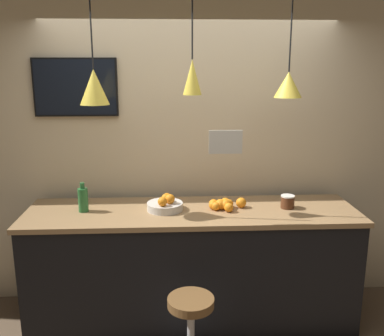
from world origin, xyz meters
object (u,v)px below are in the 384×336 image
bar_stool (191,332)px  juice_bottle (83,199)px  fruit_bowl (165,205)px  spread_jar (288,202)px  mounted_tv (76,87)px

bar_stool → juice_bottle: juice_bottle is taller
juice_bottle → bar_stool: bearing=-42.1°
fruit_bowl → spread_jar: fruit_bowl is taller
fruit_bowl → juice_bottle: size_ratio=1.22×
juice_bottle → mounted_tv: (-0.09, 0.41, 0.86)m
mounted_tv → spread_jar: bearing=-13.3°
fruit_bowl → juice_bottle: 0.66m
spread_jar → juice_bottle: bearing=-180.0°
bar_stool → mounted_tv: size_ratio=0.90×
juice_bottle → spread_jar: (1.65, 0.00, -0.05)m
fruit_bowl → spread_jar: size_ratio=2.58×
mounted_tv → fruit_bowl: bearing=-29.2°
fruit_bowl → mounted_tv: (-0.75, 0.42, 0.91)m
fruit_bowl → spread_jar: 1.00m
fruit_bowl → mounted_tv: 1.25m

